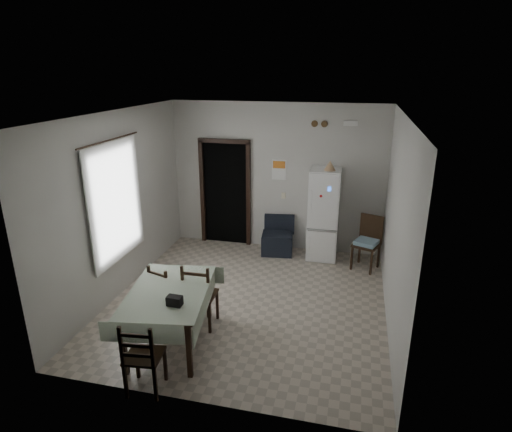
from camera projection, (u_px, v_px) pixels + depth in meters
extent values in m
plane|color=#AEA08E|center=(249.00, 300.00, 6.80)|extent=(4.50, 4.50, 0.00)
cube|color=black|center=(229.00, 191.00, 8.94)|extent=(0.90, 0.45, 2.10)
cube|color=black|center=(203.00, 193.00, 8.82)|extent=(0.08, 0.10, 2.18)
cube|color=black|center=(249.00, 196.00, 8.61)|extent=(0.08, 0.10, 2.18)
cube|color=black|center=(224.00, 141.00, 8.36)|extent=(1.06, 0.10, 0.08)
cube|color=silver|center=(110.00, 202.00, 6.57)|extent=(0.10, 1.20, 1.60)
cube|color=white|center=(116.00, 202.00, 6.54)|extent=(0.02, 1.45, 1.85)
cylinder|color=black|center=(110.00, 140.00, 6.23)|extent=(0.02, 1.60, 0.02)
cube|color=white|center=(279.00, 170.00, 8.31)|extent=(0.28, 0.02, 0.40)
cube|color=orange|center=(279.00, 165.00, 8.27)|extent=(0.24, 0.01, 0.14)
cube|color=beige|center=(284.00, 196.00, 8.46)|extent=(0.08, 0.02, 0.12)
cylinder|color=#523A21|center=(315.00, 124.00, 7.87)|extent=(0.12, 0.03, 0.12)
cylinder|color=#523A21|center=(324.00, 124.00, 7.83)|extent=(0.12, 0.03, 0.12)
cube|color=white|center=(351.00, 123.00, 7.69)|extent=(0.25, 0.07, 0.09)
cone|color=tan|center=(330.00, 165.00, 7.67)|extent=(0.24, 0.24, 0.17)
cube|color=black|center=(175.00, 301.00, 5.15)|extent=(0.19, 0.12, 0.12)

